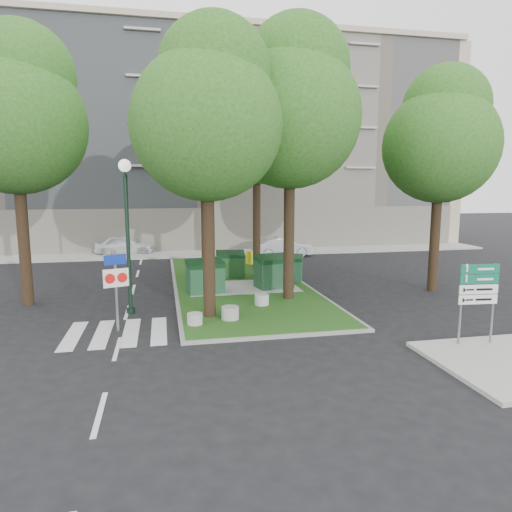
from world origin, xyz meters
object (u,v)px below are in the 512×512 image
object	(u,v)px
tree_street_left	(17,110)
bollard_left	(195,319)
dumpster_b	(230,264)
car_white	(125,245)
tree_street_right	(442,135)
dumpster_a	(205,277)
litter_bin	(249,258)
tree_median_far	(258,121)
bollard_mid	(230,313)
dumpster_d	(288,268)
street_lamp	(127,218)
tree_median_near_right	(292,104)
car_silver	(282,247)
dumpster_c	(274,272)
bollard_right	(262,300)
tree_median_near_left	(209,110)
tree_median_mid	(206,140)
traffic_sign_pole	(116,279)
directional_sign	(478,291)

from	to	relation	value
tree_street_left	bollard_left	size ratio (longest dim) A/B	21.00
dumpster_b	car_white	world-z (taller)	dumpster_b
car_white	tree_street_right	bearing A→B (deg)	-131.67
dumpster_a	litter_bin	size ratio (longest dim) A/B	2.25
tree_median_far	litter_bin	bearing A→B (deg)	103.99
bollard_mid	tree_median_far	bearing A→B (deg)	72.82
dumpster_d	bollard_mid	size ratio (longest dim) A/B	2.64
car_white	dumpster_a	bearing A→B (deg)	-158.97
dumpster_a	street_lamp	bearing A→B (deg)	-150.63
bollard_left	bollard_mid	xyz separation A→B (m)	(1.26, 0.37, 0.03)
tree_median_near_right	car_silver	bearing A→B (deg)	76.56
dumpster_a	dumpster_d	distance (m)	4.69
tree_street_right	bollard_mid	distance (m)	12.34
dumpster_c	car_white	bearing A→B (deg)	109.60
street_lamp	car_white	world-z (taller)	street_lamp
tree_street_right	dumpster_d	size ratio (longest dim) A/B	6.14
tree_median_near_right	dumpster_a	bearing A→B (deg)	153.70
bollard_right	bollard_mid	size ratio (longest dim) A/B	0.90
tree_median_near_left	car_white	bearing A→B (deg)	104.30
tree_median_mid	bollard_right	distance (m)	8.72
litter_bin	tree_median_mid	bearing A→B (deg)	-125.18
dumpster_a	traffic_sign_pole	distance (m)	5.68
tree_street_left	tree_street_right	world-z (taller)	tree_street_left
car_white	bollard_mid	bearing A→B (deg)	-161.83
tree_median_near_right	dumpster_c	distance (m)	7.43
tree_street_right	car_silver	distance (m)	13.62
bollard_left	car_white	xyz separation A→B (m)	(-3.63, 17.91, 0.38)
tree_median_mid	dumpster_a	size ratio (longest dim) A/B	5.77
tree_street_left	car_white	distance (m)	15.38
bollard_left	dumpster_a	bearing A→B (deg)	80.32
tree_street_left	dumpster_b	xyz separation A→B (m)	(8.70, 3.44, -6.88)
dumpster_d	litter_bin	xyz separation A→B (m)	(-0.99, 5.11, -0.23)
tree_median_near_left	car_white	world-z (taller)	tree_median_near_left
traffic_sign_pole	dumpster_d	bearing A→B (deg)	20.85
street_lamp	dumpster_c	bearing A→B (deg)	23.80
tree_street_left	directional_sign	xyz separation A→B (m)	(14.35, -8.06, -5.94)
bollard_right	car_silver	bearing A→B (deg)	71.58
dumpster_d	car_white	world-z (taller)	dumpster_d
tree_median_near_left	tree_street_right	world-z (taller)	tree_median_near_left
tree_median_far	dumpster_a	size ratio (longest dim) A/B	6.88
tree_street_right	bollard_mid	size ratio (longest dim) A/B	16.20
tree_median_near_left	dumpster_c	bearing A→B (deg)	50.93
bollard_mid	car_silver	distance (m)	15.53
tree_median_mid	tree_median_near_left	bearing A→B (deg)	-94.40
bollard_left	traffic_sign_pole	distance (m)	2.91
tree_median_mid	dumpster_a	bearing A→B (deg)	-97.97
directional_sign	car_white	xyz separation A→B (m)	(-11.66, 21.50, -1.03)
dumpster_c	litter_bin	distance (m)	6.58
tree_street_left	dumpster_d	size ratio (longest dim) A/B	6.70
dumpster_d	bollard_right	world-z (taller)	dumpster_d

